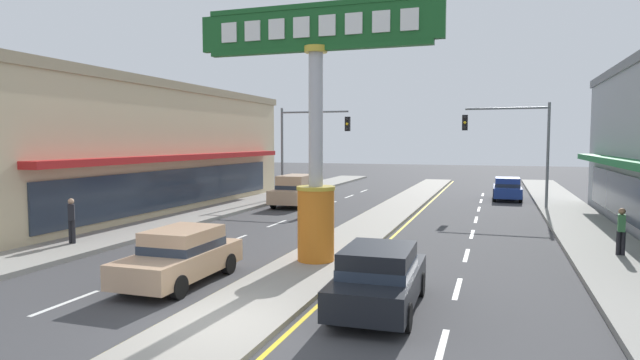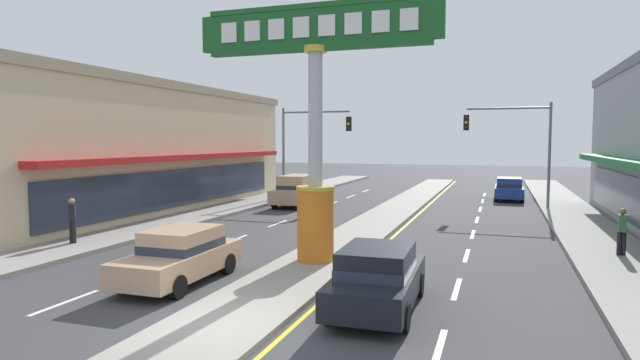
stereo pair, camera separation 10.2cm
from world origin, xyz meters
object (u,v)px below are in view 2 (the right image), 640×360
(storefront_left, at_px, (115,148))
(traffic_light_right_side, at_px, (517,137))
(district_sign, at_px, (315,129))
(pedestrian_near_kerb, at_px, (622,229))
(traffic_light_left_side, at_px, (308,137))
(sedan_far_right_lane, at_px, (378,277))
(suv_near_left_lane, at_px, (297,190))
(sedan_near_right_lane, at_px, (509,189))
(pedestrian_far_side, at_px, (72,218))
(sedan_mid_left_lane, at_px, (180,255))

(storefront_left, bearing_deg, traffic_light_right_side, 19.94)
(district_sign, distance_m, pedestrian_near_kerb, 10.77)
(district_sign, xyz_separation_m, traffic_light_left_side, (-6.49, 16.88, -0.13))
(sedan_far_right_lane, bearing_deg, suv_near_left_lane, 116.84)
(traffic_light_right_side, height_order, sedan_near_right_lane, traffic_light_right_side)
(traffic_light_right_side, xyz_separation_m, pedestrian_far_side, (-16.02, -17.21, -3.11))
(traffic_light_left_side, bearing_deg, traffic_light_right_side, -0.36)
(suv_near_left_lane, height_order, sedan_mid_left_lane, suv_near_left_lane)
(sedan_far_right_lane, bearing_deg, district_sign, 127.24)
(sedan_far_right_lane, bearing_deg, pedestrian_near_kerb, 49.39)
(sedan_mid_left_lane, relative_size, pedestrian_near_kerb, 2.72)
(traffic_light_right_side, bearing_deg, sedan_mid_left_lane, -115.12)
(storefront_left, bearing_deg, sedan_mid_left_lane, -44.40)
(storefront_left, bearing_deg, sedan_far_right_lane, -34.92)
(sedan_far_right_lane, distance_m, suv_near_left_lane, 20.20)
(traffic_light_left_side, xyz_separation_m, sedan_far_right_lane, (9.41, -20.71, -3.46))
(traffic_light_left_side, relative_size, sedan_far_right_lane, 1.43)
(district_sign, relative_size, pedestrian_near_kerb, 5.14)
(sedan_far_right_lane, height_order, suv_near_left_lane, suv_near_left_lane)
(traffic_light_left_side, distance_m, sedan_far_right_lane, 23.01)
(traffic_light_left_side, xyz_separation_m, pedestrian_near_kerb, (16.00, -13.03, -3.17))
(storefront_left, distance_m, suv_near_left_lane, 10.85)
(traffic_light_right_side, bearing_deg, sedan_far_right_lane, -99.85)
(traffic_light_right_side, bearing_deg, storefront_left, -160.06)
(traffic_light_left_side, relative_size, pedestrian_far_side, 3.66)
(sedan_near_right_lane, distance_m, sedan_far_right_lane, 25.78)
(pedestrian_far_side, bearing_deg, district_sign, 2.44)
(suv_near_left_lane, relative_size, pedestrian_far_side, 2.74)
(pedestrian_near_kerb, bearing_deg, storefront_left, 168.53)
(storefront_left, height_order, pedestrian_far_side, storefront_left)
(traffic_light_left_side, distance_m, pedestrian_far_side, 17.83)
(pedestrian_far_side, bearing_deg, pedestrian_near_kerb, 12.63)
(traffic_light_right_side, height_order, pedestrian_near_kerb, traffic_light_right_side)
(traffic_light_right_side, bearing_deg, district_sign, -111.13)
(sedan_mid_left_lane, bearing_deg, pedestrian_near_kerb, 29.81)
(sedan_near_right_lane, height_order, sedan_far_right_lane, same)
(sedan_near_right_lane, relative_size, pedestrian_near_kerb, 2.71)
(traffic_light_right_side, relative_size, suv_near_left_lane, 1.34)
(district_sign, bearing_deg, traffic_light_right_side, 68.87)
(storefront_left, distance_m, sedan_mid_left_lane, 17.58)
(sedan_mid_left_lane, bearing_deg, storefront_left, 135.60)
(pedestrian_near_kerb, bearing_deg, suv_near_left_lane, 146.66)
(traffic_light_left_side, distance_m, suv_near_left_lane, 4.24)
(traffic_light_left_side, bearing_deg, sedan_far_right_lane, -65.58)
(traffic_light_right_side, xyz_separation_m, sedan_near_right_lane, (-0.28, 4.94, -3.46))
(sedan_near_right_lane, xyz_separation_m, pedestrian_far_side, (-15.73, -22.15, 0.35))
(sedan_mid_left_lane, relative_size, pedestrian_far_side, 2.55)
(district_sign, height_order, traffic_light_right_side, district_sign)
(suv_near_left_lane, bearing_deg, sedan_mid_left_lane, -79.29)
(sedan_far_right_lane, bearing_deg, pedestrian_far_side, 164.60)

